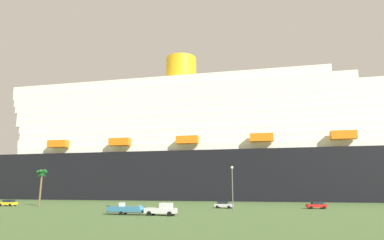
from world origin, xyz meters
name	(u,v)px	position (x,y,z in m)	size (l,w,h in m)	color
ground_plane	(180,204)	(0.00, 30.00, 0.00)	(600.00, 600.00, 0.00)	#4C6B38
cruise_ship	(255,150)	(22.14, 67.53, 19.45)	(272.13, 44.19, 68.58)	black
pickup_truck	(162,209)	(6.44, -10.16, 1.04)	(5.71, 2.54, 2.20)	silver
small_boat_on_trailer	(128,209)	(-0.06, -9.78, 0.96)	(8.85, 2.17, 2.15)	#595960
palm_tree	(42,176)	(-32.34, 9.87, 7.75)	(3.07, 2.95, 9.46)	brown
street_lamp	(232,183)	(18.16, -0.59, 5.80)	(0.56, 0.56, 9.07)	slate
parked_car_red_hatchback	(317,205)	(36.23, 14.35, 0.83)	(4.64, 2.53, 1.58)	red
parked_car_yellow_taxi	(8,203)	(-41.53, 9.89, 0.83)	(4.77, 2.30, 1.58)	yellow
parked_car_silver_sedan	(224,205)	(15.01, 12.07, 0.83)	(4.49, 2.56, 1.58)	silver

